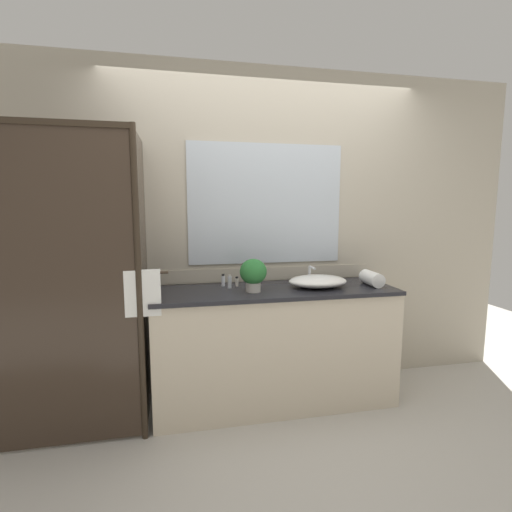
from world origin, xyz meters
The scene contains 11 objects.
ground_plane centered at (0.00, 0.00, 0.00)m, with size 8.00×8.00×0.00m, color #B7B2A8.
wall_back_with_mirror centered at (0.00, 0.34, 1.30)m, with size 4.40×0.06×2.60m.
vanity_cabinet centered at (0.00, 0.01, 0.45)m, with size 1.80×0.58×0.90m.
shower_enclosure centered at (-1.28, -0.19, 1.03)m, with size 1.20×0.59×2.00m.
sink_basin centered at (0.33, -0.01, 0.94)m, with size 0.45×0.33×0.09m, color white.
faucet centered at (0.33, 0.16, 0.95)m, with size 0.17×0.14×0.14m.
potted_plant centered at (-0.18, -0.07, 1.04)m, with size 0.19×0.19×0.24m.
amenity_bottle_conditioner centered at (-0.33, 0.09, 0.95)m, with size 0.03×0.03×0.10m.
amenity_bottle_lotion centered at (-0.27, 0.14, 0.94)m, with size 0.03×0.03×0.08m.
amenity_bottle_body_wash centered at (-0.37, 0.17, 0.94)m, with size 0.03×0.03×0.09m.
rolled_towel_near_edge centered at (0.76, -0.04, 0.95)m, with size 0.11×0.11×0.23m, color white.
Camera 1 is at (-0.70, -2.64, 1.51)m, focal length 26.09 mm.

